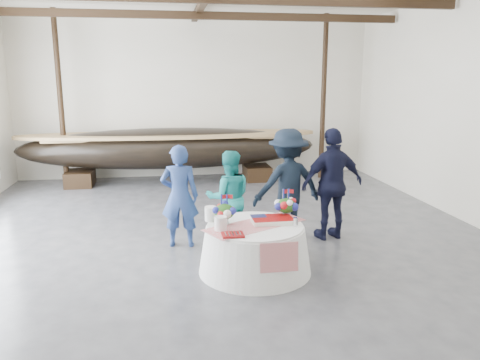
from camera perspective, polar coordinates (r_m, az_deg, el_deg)
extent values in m
cube|color=#3D3D42|center=(8.14, -2.34, -8.00)|extent=(10.00, 12.00, 0.01)
cube|color=silver|center=(13.62, -5.47, 9.95)|extent=(10.00, 0.02, 4.50)
cube|color=silver|center=(1.90, 19.16, -6.82)|extent=(10.00, 0.02, 4.50)
cube|color=black|center=(11.69, -5.00, 19.36)|extent=(9.80, 0.12, 0.18)
cylinder|color=black|center=(12.94, -21.05, 9.05)|extent=(0.14, 0.14, 4.50)
cylinder|color=black|center=(13.40, 10.13, 9.77)|extent=(0.14, 0.14, 4.50)
cube|color=black|center=(13.13, -18.92, 0.19)|extent=(0.70, 0.90, 0.40)
cube|color=black|center=(13.17, 2.09, 0.91)|extent=(0.70, 0.90, 0.40)
ellipsoid|color=black|center=(12.80, -8.51, 3.85)|extent=(7.99, 1.60, 1.10)
cube|color=#9E7A4C|center=(12.76, -8.55, 5.18)|extent=(6.40, 1.05, 0.06)
cone|color=white|center=(7.02, 1.83, -8.42)|extent=(1.67, 1.67, 0.69)
cylinder|color=white|center=(6.90, 1.85, -5.67)|extent=(1.42, 1.42, 0.04)
cube|color=red|center=(6.89, 1.85, -5.49)|extent=(1.62, 1.20, 0.01)
cube|color=white|center=(7.01, 3.93, -4.93)|extent=(0.60, 0.40, 0.07)
cylinder|color=white|center=(6.64, -2.38, -5.31)|extent=(0.18, 0.18, 0.20)
cylinder|color=white|center=(7.08, -3.60, -4.12)|extent=(0.18, 0.18, 0.22)
cube|color=maroon|center=(6.43, -0.88, -6.70)|extent=(0.30, 0.24, 0.03)
cone|color=silver|center=(6.89, 6.76, -5.07)|extent=(0.09, 0.09, 0.12)
imported|color=navy|center=(7.95, -7.37, -1.97)|extent=(0.68, 0.49, 1.75)
imported|color=teal|center=(8.03, -1.37, -2.16)|extent=(0.80, 0.63, 1.63)
imported|color=black|center=(8.32, 5.82, -0.51)|extent=(1.38, 0.95, 1.97)
imported|color=black|center=(8.40, 11.20, -0.50)|extent=(1.23, 0.68, 1.99)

